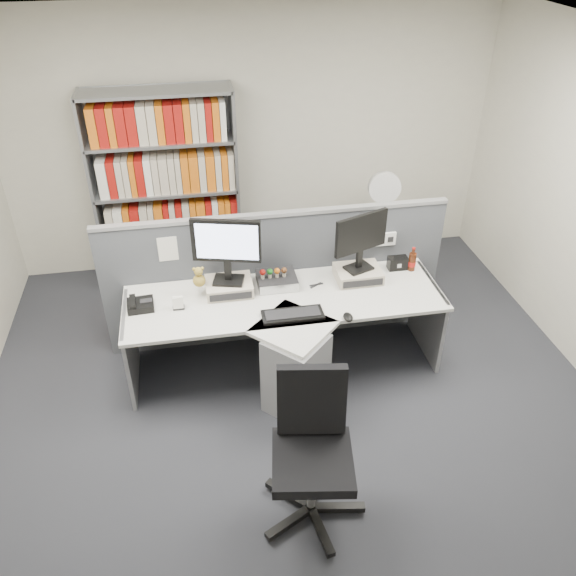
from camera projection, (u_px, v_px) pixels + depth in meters
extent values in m
plane|color=#32333A|center=(303.00, 433.00, 4.52)|extent=(5.50, 5.50, 0.00)
cube|color=beige|center=(252.00, 141.00, 6.02)|extent=(5.00, 0.04, 2.70)
cube|color=white|center=(310.00, 70.00, 3.02)|extent=(5.00, 5.50, 0.04)
cube|color=#4C4F56|center=(276.00, 279.00, 5.20)|extent=(3.00, 0.05, 1.25)
cube|color=#98999D|center=(275.00, 214.00, 4.84)|extent=(3.00, 0.07, 0.03)
cube|color=white|center=(383.00, 239.00, 5.13)|extent=(0.22, 0.04, 0.12)
cube|color=white|center=(168.00, 247.00, 4.80)|extent=(0.16, 0.00, 0.22)
cube|color=white|center=(216.00, 243.00, 4.86)|extent=(0.16, 0.00, 0.22)
cube|color=white|center=(356.00, 231.00, 5.04)|extent=(0.16, 0.00, 0.22)
cube|color=silver|center=(284.00, 298.00, 4.80)|extent=(2.60, 0.80, 0.03)
cube|color=silver|center=(293.00, 328.00, 4.47)|extent=(0.74, 0.74, 0.03)
cube|color=gray|center=(296.00, 374.00, 4.58)|extent=(0.57, 0.57, 0.69)
cube|color=gray|center=(131.00, 349.00, 4.80)|extent=(0.03, 0.70, 0.72)
cube|color=gray|center=(427.00, 316.00, 5.18)|extent=(0.03, 0.70, 0.72)
cube|color=gray|center=(278.00, 308.00, 5.29)|extent=(2.50, 0.02, 0.45)
cube|color=#C0B49F|center=(229.00, 286.00, 4.83)|extent=(0.38, 0.30, 0.10)
cube|color=black|center=(231.00, 297.00, 4.71)|extent=(0.34, 0.01, 0.06)
cube|color=#C0B49F|center=(358.00, 274.00, 4.99)|extent=(0.38, 0.30, 0.10)
cube|color=black|center=(363.00, 283.00, 4.87)|extent=(0.34, 0.01, 0.06)
cube|color=black|center=(229.00, 280.00, 4.80)|extent=(0.28, 0.23, 0.02)
cube|color=black|center=(228.00, 270.00, 4.74)|extent=(0.06, 0.05, 0.20)
cube|color=black|center=(226.00, 241.00, 4.59)|extent=(0.54, 0.18, 0.36)
cube|color=#C3D1FC|center=(227.00, 242.00, 4.58)|extent=(0.48, 0.13, 0.31)
cube|color=black|center=(358.00, 268.00, 4.96)|extent=(0.26, 0.23, 0.02)
cube|color=black|center=(359.00, 259.00, 4.91)|extent=(0.06, 0.05, 0.18)
cube|color=black|center=(361.00, 233.00, 4.78)|extent=(0.48, 0.21, 0.33)
cube|color=#C3D1FC|center=(361.00, 234.00, 4.76)|extent=(0.42, 0.17, 0.28)
cube|color=black|center=(277.00, 280.00, 4.92)|extent=(0.33, 0.29, 0.09)
cube|color=silver|center=(280.00, 289.00, 4.81)|extent=(0.33, 0.01, 0.08)
cylinder|color=#C0B49F|center=(263.00, 277.00, 4.86)|extent=(0.03, 0.03, 0.03)
sphere|color=#A5140F|center=(263.00, 272.00, 4.83)|extent=(0.05, 0.05, 0.05)
cylinder|color=#C0B49F|center=(270.00, 276.00, 4.87)|extent=(0.03, 0.03, 0.03)
sphere|color=#19721E|center=(270.00, 272.00, 4.84)|extent=(0.05, 0.05, 0.05)
cylinder|color=#C0B49F|center=(277.00, 275.00, 4.87)|extent=(0.03, 0.03, 0.03)
sphere|color=orange|center=(277.00, 271.00, 4.85)|extent=(0.05, 0.05, 0.05)
cylinder|color=#C0B49F|center=(284.00, 275.00, 4.88)|extent=(0.03, 0.03, 0.03)
sphere|color=#593319|center=(284.00, 270.00, 4.86)|extent=(0.05, 0.05, 0.05)
cube|color=black|center=(293.00, 315.00, 4.56)|extent=(0.48, 0.18, 0.03)
cube|color=black|center=(293.00, 313.00, 4.56)|extent=(0.43, 0.13, 0.01)
ellipsoid|color=black|center=(348.00, 317.00, 4.53)|extent=(0.07, 0.12, 0.04)
cube|color=black|center=(141.00, 305.00, 4.65)|extent=(0.22, 0.20, 0.06)
cube|color=black|center=(133.00, 301.00, 4.61)|extent=(0.06, 0.17, 0.03)
cube|color=black|center=(146.00, 301.00, 4.64)|extent=(0.10, 0.06, 0.01)
cube|color=black|center=(179.00, 307.00, 4.65)|extent=(0.09, 0.05, 0.02)
cube|color=white|center=(178.00, 303.00, 4.61)|extent=(0.08, 0.03, 0.09)
cube|color=white|center=(178.00, 301.00, 4.64)|extent=(0.08, 0.03, 0.09)
sphere|color=olive|center=(199.00, 281.00, 4.72)|extent=(0.10, 0.10, 0.10)
sphere|color=olive|center=(198.00, 271.00, 4.67)|extent=(0.07, 0.07, 0.07)
sphere|color=olive|center=(194.00, 269.00, 4.65)|extent=(0.03, 0.03, 0.03)
sphere|color=olive|center=(202.00, 268.00, 4.66)|extent=(0.03, 0.03, 0.03)
cube|color=black|center=(398.00, 263.00, 5.13)|extent=(0.17, 0.09, 0.11)
cylinder|color=#3F190A|center=(412.00, 262.00, 5.10)|extent=(0.06, 0.06, 0.16)
cylinder|color=#A5140F|center=(412.00, 263.00, 5.11)|extent=(0.07, 0.07, 0.05)
cylinder|color=#3F190A|center=(413.00, 251.00, 5.04)|extent=(0.03, 0.03, 0.05)
cylinder|color=#A5140F|center=(414.00, 248.00, 5.02)|extent=(0.03, 0.03, 0.01)
cube|color=gray|center=(95.00, 197.00, 5.74)|extent=(0.03, 0.40, 2.00)
cube|color=gray|center=(236.00, 186.00, 5.94)|extent=(0.03, 0.40, 2.00)
cube|color=gray|center=(167.00, 184.00, 5.99)|extent=(1.40, 0.02, 2.00)
cube|color=gray|center=(177.00, 274.00, 6.38)|extent=(1.38, 0.40, 0.03)
cube|color=gray|center=(172.00, 234.00, 6.10)|extent=(1.38, 0.40, 0.03)
cube|color=gray|center=(167.00, 190.00, 5.83)|extent=(1.38, 0.40, 0.03)
cube|color=gray|center=(161.00, 141.00, 5.55)|extent=(1.38, 0.40, 0.03)
cube|color=gray|center=(155.00, 91.00, 5.29)|extent=(1.38, 0.40, 0.03)
cube|color=#A5140F|center=(175.00, 260.00, 6.25)|extent=(1.24, 0.28, 0.36)
cube|color=orange|center=(170.00, 218.00, 5.97)|extent=(1.24, 0.28, 0.36)
cube|color=#C0B49F|center=(164.00, 172.00, 5.69)|extent=(1.24, 0.28, 0.36)
cube|color=white|center=(158.00, 121.00, 5.41)|extent=(1.24, 0.28, 0.36)
cube|color=gray|center=(378.00, 251.00, 6.14)|extent=(0.45, 0.60, 0.70)
cube|color=black|center=(388.00, 252.00, 5.80)|extent=(0.40, 0.02, 0.28)
cube|color=black|center=(386.00, 279.00, 5.98)|extent=(0.40, 0.02, 0.28)
cylinder|color=white|center=(381.00, 220.00, 5.94)|extent=(0.19, 0.19, 0.03)
cylinder|color=white|center=(382.00, 210.00, 5.88)|extent=(0.03, 0.03, 0.19)
cylinder|color=white|center=(385.00, 188.00, 5.72)|extent=(0.32, 0.10, 0.32)
cylinder|color=silver|center=(384.00, 187.00, 5.74)|extent=(0.32, 0.09, 0.32)
cylinder|color=silver|center=(312.00, 486.00, 3.79)|extent=(0.05, 0.05, 0.44)
cube|color=black|center=(312.00, 462.00, 3.66)|extent=(0.58, 0.58, 0.08)
cube|color=black|center=(312.00, 400.00, 3.68)|extent=(0.45, 0.19, 0.51)
cube|color=black|center=(340.00, 507.00, 3.92)|extent=(0.33, 0.11, 0.04)
cylinder|color=black|center=(360.00, 509.00, 3.93)|extent=(0.05, 0.05, 0.03)
cube|color=black|center=(318.00, 484.00, 4.07)|extent=(0.20, 0.32, 0.04)
cylinder|color=black|center=(323.00, 471.00, 4.18)|extent=(0.05, 0.05, 0.03)
cube|color=black|center=(287.00, 494.00, 4.01)|extent=(0.27, 0.27, 0.04)
cylinder|color=black|center=(271.00, 486.00, 4.08)|extent=(0.05, 0.05, 0.03)
cube|color=black|center=(287.00, 524.00, 3.82)|extent=(0.32, 0.20, 0.04)
cylinder|color=black|center=(271.00, 536.00, 3.76)|extent=(0.05, 0.05, 0.03)
cube|color=black|center=(322.00, 533.00, 3.76)|extent=(0.10, 0.33, 0.04)
cylinder|color=black|center=(329.00, 552.00, 3.67)|extent=(0.05, 0.05, 0.03)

